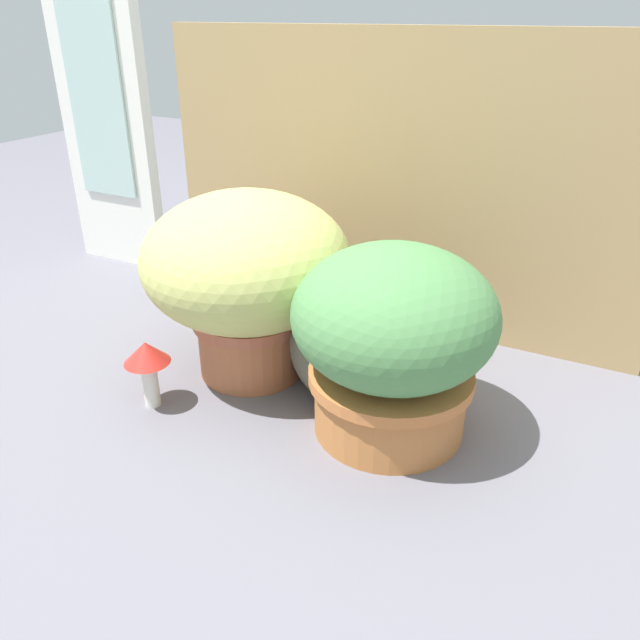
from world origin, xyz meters
name	(u,v)px	position (x,y,z in m)	size (l,w,h in m)	color
ground_plane	(259,419)	(0.00, 0.00, 0.00)	(6.00, 6.00, 0.00)	slate
cardboard_backdrop	(392,186)	(0.05, 0.55, 0.36)	(1.25, 0.03, 0.72)	tan
window_panel_white	(103,102)	(-0.88, 0.56, 0.50)	(0.33, 0.05, 0.99)	white
grass_planter	(247,272)	(-0.12, 0.16, 0.24)	(0.45, 0.45, 0.42)	#B1643F
leafy_planter	(393,338)	(0.24, 0.10, 0.20)	(0.38, 0.38, 0.38)	#BB713B
cat	(333,345)	(0.09, 0.15, 0.12)	(0.30, 0.35, 0.32)	#585748
mushroom_ornament_red	(147,359)	(-0.23, -0.06, 0.11)	(0.10, 0.10, 0.15)	silver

